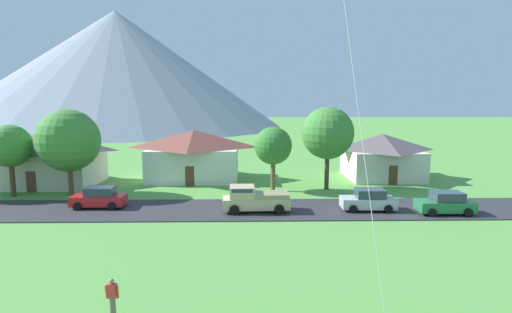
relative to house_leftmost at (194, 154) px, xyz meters
name	(u,v)px	position (x,y,z in m)	size (l,w,h in m)	color
road_strip	(234,209)	(4.82, -12.91, -2.78)	(160.00, 6.51, 0.08)	#2D2D33
mountain_central_ridge	(71,91)	(-65.63, 125.04, 9.18)	(135.02, 135.02, 24.00)	gray
mountain_far_west_ridge	(117,70)	(-34.93, 87.17, 15.14)	(102.47, 102.47, 35.91)	gray
mountain_far_east_ridge	(123,94)	(-40.91, 112.37, 8.03)	(103.71, 103.71, 21.68)	slate
house_leftmost	(194,154)	(0.00, 0.00, 0.00)	(10.27, 7.77, 5.44)	silver
house_left_center	(382,155)	(20.90, 0.32, -0.26)	(8.24, 8.14, 4.94)	beige
house_right_center	(48,157)	(-14.61, -2.66, 0.02)	(10.47, 7.70, 5.48)	beige
tree_near_left	(68,141)	(-10.29, -7.56, 2.24)	(5.64, 5.64, 7.89)	brown
tree_left_of_center	(10,146)	(-15.40, -7.82, 1.76)	(3.82, 3.82, 6.52)	#4C3823
tree_center	(328,133)	(13.63, -5.42, 2.69)	(5.04, 5.04, 8.05)	#4C3823
tree_right_of_center	(273,146)	(8.33, -6.00, 1.52)	(3.61, 3.61, 6.18)	brown
parked_car_red_west_end	(99,198)	(-6.12, -12.14, -1.95)	(4.21, 2.09, 1.68)	red
parked_car_silver_mid_west	(368,200)	(15.42, -13.40, -1.95)	(4.25, 2.17, 1.68)	#B7BCC1
parked_car_green_mid_east	(445,203)	(21.02, -14.51, -1.95)	(4.22, 2.11, 1.68)	#237042
pickup_truck_sand_west_side	(254,199)	(6.42, -13.55, -1.76)	(5.26, 2.45, 1.99)	#C6B284
watcher_person	(112,297)	(0.47, -29.15, -1.94)	(0.56, 0.24, 1.68)	#70604C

